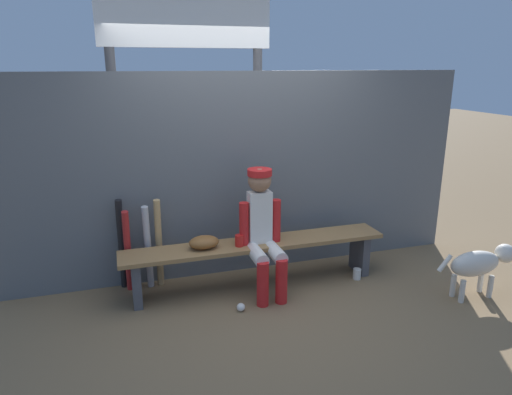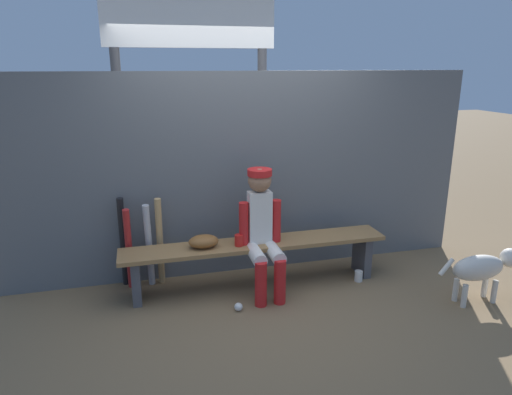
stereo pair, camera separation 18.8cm
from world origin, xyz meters
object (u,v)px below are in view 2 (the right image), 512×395
at_px(dugout_bench, 256,252).
at_px(bat_aluminum_red, 129,249).
at_px(scoreboard, 197,42).
at_px(dog, 483,268).
at_px(bat_aluminum_silver, 149,246).
at_px(baseball, 238,307).
at_px(player_seated, 263,228).
at_px(bat_aluminum_black, 123,242).
at_px(cup_on_ground, 359,276).
at_px(cup_on_bench, 239,240).
at_px(baseball_glove, 204,241).
at_px(bat_wood_tan, 160,242).

distance_m(dugout_bench, bat_aluminum_red, 1.22).
relative_size(scoreboard, dog, 4.00).
bearing_deg(bat_aluminum_silver, baseball, -43.22).
bearing_deg(baseball, bat_aluminum_silver, 136.78).
height_order(player_seated, bat_aluminum_black, player_seated).
bearing_deg(bat_aluminum_silver, cup_on_ground, -11.84).
bearing_deg(dugout_bench, cup_on_bench, -165.67).
bearing_deg(baseball_glove, player_seated, -11.57).
relative_size(cup_on_bench, scoreboard, 0.03).
xyz_separation_m(bat_wood_tan, cup_on_bench, (0.72, -0.32, 0.07)).
relative_size(bat_aluminum_silver, dog, 1.01).
height_order(baseball_glove, cup_on_ground, baseball_glove).
relative_size(bat_aluminum_silver, cup_on_bench, 7.75).
bearing_deg(bat_wood_tan, dog, -21.08).
bearing_deg(dugout_bench, bat_wood_tan, 162.83).
bearing_deg(bat_aluminum_red, bat_wood_tan, 6.54).
xyz_separation_m(bat_aluminum_black, baseball, (0.97, -0.76, -0.42)).
xyz_separation_m(bat_wood_tan, bat_aluminum_black, (-0.35, 0.06, 0.01)).
bearing_deg(bat_aluminum_black, scoreboard, 37.79).
relative_size(bat_aluminum_black, cup_on_ground, 8.31).
distance_m(dugout_bench, cup_on_ground, 1.09).
bearing_deg(bat_wood_tan, dugout_bench, -17.17).
bearing_deg(bat_wood_tan, cup_on_ground, -12.81).
relative_size(cup_on_ground, scoreboard, 0.03).
xyz_separation_m(player_seated, bat_wood_tan, (-0.93, 0.39, -0.20)).
bearing_deg(bat_wood_tan, player_seated, -22.60).
relative_size(bat_aluminum_silver, baseball, 11.53).
height_order(bat_aluminum_black, dog, bat_aluminum_black).
bearing_deg(baseball_glove, cup_on_ground, -5.99).
bearing_deg(cup_on_ground, cup_on_bench, 174.55).
distance_m(baseball, cup_on_bench, 0.62).
height_order(cup_on_bench, scoreboard, scoreboard).
bearing_deg(bat_aluminum_black, cup_on_bench, -20.01).
height_order(dugout_bench, bat_wood_tan, bat_wood_tan).
bearing_deg(cup_on_bench, bat_aluminum_red, 164.03).
bearing_deg(baseball, scoreboard, 93.91).
distance_m(bat_aluminum_black, cup_on_ground, 2.37).
height_order(player_seated, baseball, player_seated).
bearing_deg(cup_on_bench, dugout_bench, 14.33).
distance_m(player_seated, bat_aluminum_black, 1.37).
bearing_deg(cup_on_ground, dog, -35.94).
distance_m(bat_aluminum_silver, bat_aluminum_red, 0.19).
xyz_separation_m(player_seated, bat_aluminum_silver, (-1.04, 0.38, -0.22)).
relative_size(bat_aluminum_red, cup_on_bench, 7.61).
height_order(bat_aluminum_silver, scoreboard, scoreboard).
distance_m(dugout_bench, bat_wood_tan, 0.94).
bearing_deg(player_seated, bat_aluminum_red, 163.88).
distance_m(baseball_glove, cup_on_bench, 0.33).
bearing_deg(scoreboard, baseball, -86.09).
xyz_separation_m(baseball_glove, cup_on_ground, (1.54, -0.16, -0.47)).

